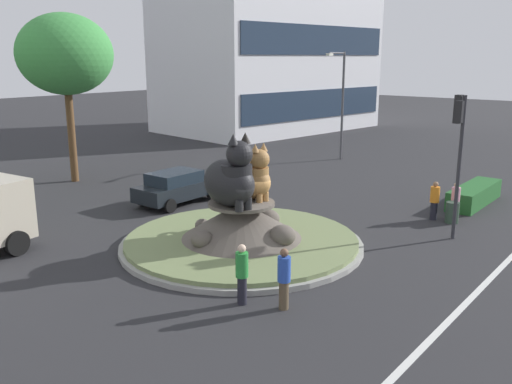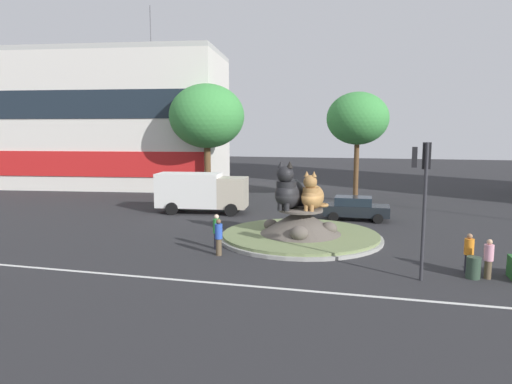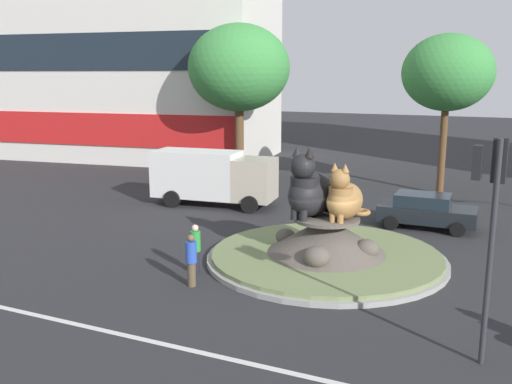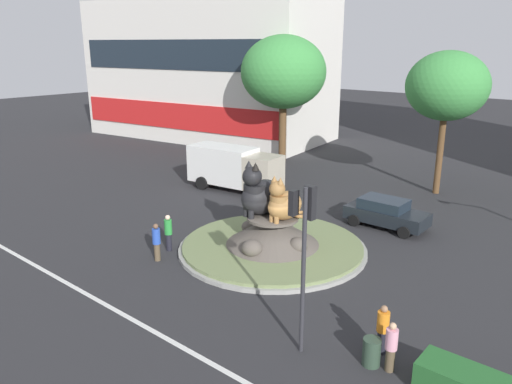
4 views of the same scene
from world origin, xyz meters
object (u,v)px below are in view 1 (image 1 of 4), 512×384
(pedestrian_green_shirt, at_px, (242,273))
(pedestrian_orange_shirt, at_px, (435,200))
(litter_bin, at_px, (452,212))
(second_tree_near_tower, at_px, (65,55))
(sedan_on_far_lane, at_px, (177,187))
(cat_statue_black, at_px, (231,179))
(pedestrian_pink_shirt, at_px, (455,200))
(pedestrian_blue_shirt, at_px, (284,277))
(traffic_light_mast, at_px, (458,136))
(streetlight_arm, at_px, (341,97))
(cat_statue_tabby, at_px, (252,178))

(pedestrian_green_shirt, xyz_separation_m, pedestrian_orange_shirt, (11.60, -1.08, -0.07))
(pedestrian_green_shirt, bearing_deg, litter_bin, -129.09)
(second_tree_near_tower, bearing_deg, sedan_on_far_lane, -88.02)
(cat_statue_black, xyz_separation_m, litter_bin, (8.51, -5.00, -2.22))
(pedestrian_pink_shirt, relative_size, sedan_on_far_lane, 0.38)
(pedestrian_blue_shirt, xyz_separation_m, litter_bin, (11.16, -0.76, -0.49))
(litter_bin, bearing_deg, second_tree_near_tower, 105.34)
(traffic_light_mast, height_order, litter_bin, traffic_light_mast)
(sedan_on_far_lane, distance_m, litter_bin, 12.55)
(streetlight_arm, bearing_deg, pedestrian_orange_shirt, 40.14)
(pedestrian_blue_shirt, bearing_deg, litter_bin, -2.57)
(second_tree_near_tower, distance_m, sedan_on_far_lane, 10.20)
(cat_statue_black, relative_size, litter_bin, 3.10)
(streetlight_arm, relative_size, pedestrian_orange_shirt, 4.27)
(pedestrian_blue_shirt, relative_size, sedan_on_far_lane, 0.41)
(streetlight_arm, xyz_separation_m, pedestrian_orange_shirt, (-9.82, -10.47, -3.37))
(cat_statue_tabby, distance_m, pedestrian_pink_shirt, 9.39)
(cat_statue_black, relative_size, pedestrian_pink_shirt, 1.70)
(sedan_on_far_lane, bearing_deg, pedestrian_blue_shirt, -119.92)
(traffic_light_mast, bearing_deg, streetlight_arm, -40.78)
(streetlight_arm, bearing_deg, second_tree_near_tower, -35.52)
(pedestrian_pink_shirt, bearing_deg, pedestrian_green_shirt, 93.13)
(pedestrian_pink_shirt, xyz_separation_m, litter_bin, (-0.57, -0.10, -0.41))
(traffic_light_mast, relative_size, pedestrian_pink_shirt, 3.37)
(pedestrian_pink_shirt, distance_m, sedan_on_far_lane, 12.70)
(sedan_on_far_lane, bearing_deg, streetlight_arm, -1.21)
(pedestrian_green_shirt, height_order, sedan_on_far_lane, pedestrian_green_shirt)
(traffic_light_mast, distance_m, streetlight_arm, 16.88)
(traffic_light_mast, bearing_deg, pedestrian_orange_shirt, -50.82)
(cat_statue_black, relative_size, pedestrian_blue_shirt, 1.56)
(cat_statue_black, relative_size, traffic_light_mast, 0.51)
(pedestrian_green_shirt, relative_size, sedan_on_far_lane, 0.41)
(pedestrian_blue_shirt, bearing_deg, streetlight_arm, 27.94)
(pedestrian_green_shirt, bearing_deg, cat_statue_tabby, -83.96)
(cat_statue_black, height_order, pedestrian_orange_shirt, cat_statue_black)
(pedestrian_orange_shirt, bearing_deg, cat_statue_black, 148.26)
(second_tree_near_tower, xyz_separation_m, sedan_on_far_lane, (0.28, -8.13, -6.16))
(cat_statue_black, xyz_separation_m, cat_statue_tabby, (1.29, 0.09, -0.20))
(traffic_light_mast, bearing_deg, second_tree_near_tower, 13.21)
(sedan_on_far_lane, xyz_separation_m, litter_bin, (5.09, -11.47, -0.37))
(traffic_light_mast, distance_m, sedan_on_far_lane, 12.91)
(pedestrian_orange_shirt, xyz_separation_m, sedan_on_far_lane, (-5.05, 10.68, -0.06))
(streetlight_arm, xyz_separation_m, litter_bin, (-9.77, -11.26, -3.80))
(second_tree_near_tower, height_order, streetlight_arm, second_tree_near_tower)
(litter_bin, bearing_deg, pedestrian_blue_shirt, 176.12)
(cat_statue_black, distance_m, litter_bin, 10.12)
(pedestrian_pink_shirt, xyz_separation_m, pedestrian_green_shirt, (-12.21, 1.77, 0.09))
(pedestrian_green_shirt, relative_size, litter_bin, 1.99)
(streetlight_arm, xyz_separation_m, pedestrian_pink_shirt, (-9.21, -11.16, -3.39))
(cat_statue_tabby, height_order, pedestrian_green_shirt, cat_statue_tabby)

